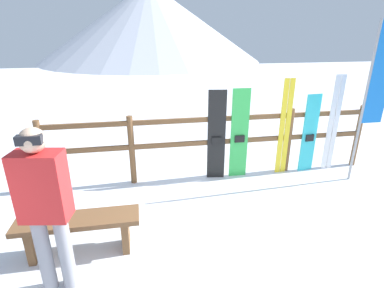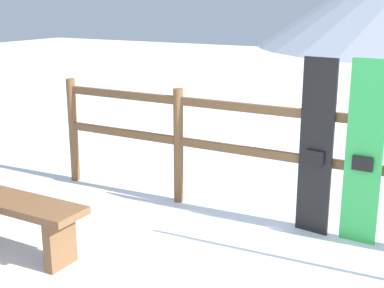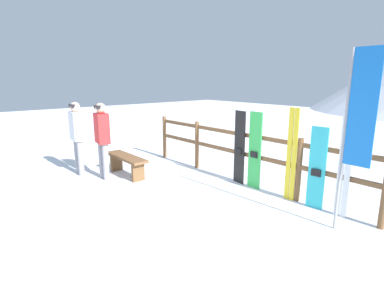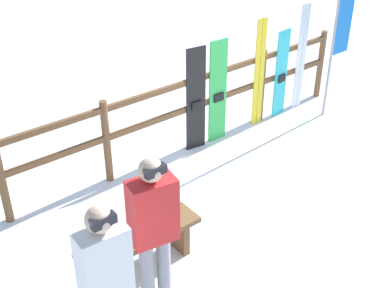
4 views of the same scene
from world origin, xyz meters
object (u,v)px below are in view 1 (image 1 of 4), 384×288
ski_pair_white (333,124)px  snowboard_black_stripe (216,136)px  ski_pair_yellow (285,128)px  snowboard_cyan (310,134)px  snowboard_green (239,134)px  bench (79,227)px  rental_flag (375,86)px  person_red (45,202)px

ski_pair_white → snowboard_black_stripe: bearing=-179.9°
ski_pair_yellow → ski_pair_white: (0.93, 0.00, 0.02)m
ski_pair_yellow → snowboard_cyan: ski_pair_yellow is taller
snowboard_green → ski_pair_white: (1.76, 0.00, 0.10)m
bench → ski_pair_white: size_ratio=0.78×
snowboard_green → ski_pair_yellow: bearing=0.2°
snowboard_black_stripe → ski_pair_yellow: (1.23, 0.00, 0.08)m
ski_pair_white → rental_flag: 0.93m
bench → snowboard_green: (2.42, 1.60, 0.43)m
bench → snowboard_black_stripe: 2.61m
person_red → ski_pair_white: ski_pair_white is taller
person_red → snowboard_green: person_red is taller
snowboard_black_stripe → ski_pair_white: bearing=0.1°
snowboard_green → ski_pair_white: size_ratio=0.90×
person_red → snowboard_black_stripe: bearing=44.2°
snowboard_green → snowboard_cyan: bearing=-0.0°
ski_pair_yellow → snowboard_black_stripe: bearing=-179.8°
bench → ski_pair_white: bearing=21.0°
snowboard_black_stripe → rental_flag: rental_flag is taller
bench → snowboard_black_stripe: bearing=38.5°
ski_pair_yellow → snowboard_cyan: size_ratio=1.20×
snowboard_cyan → ski_pair_white: bearing=0.5°
ski_pair_white → rental_flag: bearing=-61.5°
person_red → rental_flag: size_ratio=0.65×
snowboard_green → rental_flag: size_ratio=0.60×
snowboard_black_stripe → ski_pair_white: 2.17m
snowboard_black_stripe → rental_flag: size_ratio=0.60×
rental_flag → person_red: bearing=-160.5°
person_red → snowboard_black_stripe: (2.15, 2.09, -0.22)m
bench → ski_pair_white: ski_pair_white is taller
rental_flag → snowboard_cyan: bearing=145.9°
bench → snowboard_green: size_ratio=0.87×
person_red → snowboard_green: size_ratio=1.08×
bench → ski_pair_white: (4.18, 1.61, 0.53)m
person_red → ski_pair_yellow: (3.38, 2.09, -0.14)m
snowboard_green → ski_pair_yellow: 0.83m
person_red → ski_pair_white: bearing=25.9°
person_red → snowboard_cyan: size_ratio=1.19×
bench → rental_flag: (4.44, 1.13, 1.28)m
snowboard_black_stripe → ski_pair_white: ski_pair_white is taller
bench → person_red: (-0.13, -0.49, 0.64)m
snowboard_green → rental_flag: rental_flag is taller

